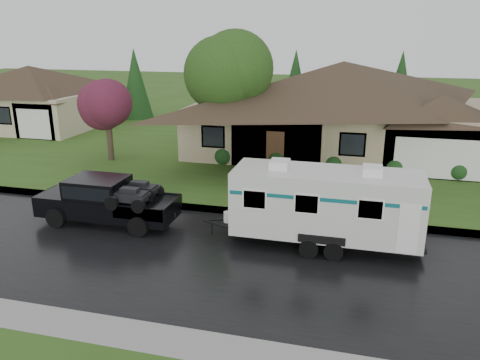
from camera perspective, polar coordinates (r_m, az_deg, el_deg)
name	(u,v)px	position (r m, az deg, el deg)	size (l,w,h in m)	color
ground	(264,239)	(17.85, 3.00, -7.14)	(140.00, 140.00, 0.00)	#30531A
road	(253,263)	(16.09, 1.56, -10.03)	(140.00, 8.00, 0.01)	black
curb	(275,215)	(19.85, 4.30, -4.29)	(140.00, 0.50, 0.15)	gray
lawn	(309,146)	(31.93, 8.37, 4.08)	(140.00, 26.00, 0.15)	#30531A
house_main	(346,97)	(30.01, 12.84, 9.80)	(19.44, 10.80, 6.90)	#9B8769
house_far	(32,92)	(40.60, -23.98, 9.81)	(10.80, 8.64, 5.80)	tan
tree_left_green	(230,77)	(26.25, -1.21, 12.49)	(4.32, 4.32, 7.15)	#382B1E
tree_red	(107,105)	(28.38, -15.92, 8.82)	(2.87, 2.87, 4.75)	#382B1E
shrub_row	(334,162)	(26.14, 11.40, 2.17)	(13.60, 1.00, 1.00)	#143814
pickup_truck	(105,199)	(19.70, -16.16, -2.25)	(5.64, 2.14, 1.88)	black
travel_trailer	(326,203)	(16.93, 10.39, -2.77)	(6.95, 2.44, 3.12)	silver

